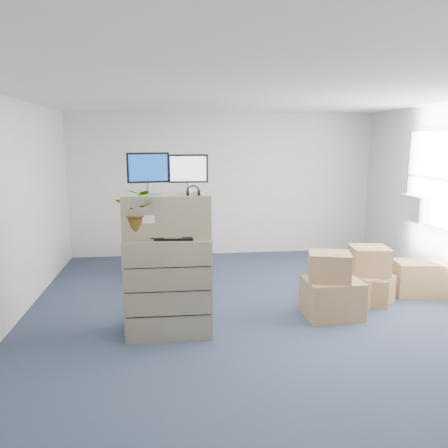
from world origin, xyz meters
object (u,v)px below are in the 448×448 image
(monitor_left, at_px, (148,171))
(keyboard, at_px, (171,238))
(water_bottle, at_px, (178,222))
(office_chair, at_px, (179,250))
(potted_plant, at_px, (138,216))
(filing_cabinet_lower, at_px, (169,285))
(monitor_right, at_px, (188,172))

(monitor_left, height_order, keyboard, monitor_left)
(water_bottle, bearing_deg, office_chair, 89.00)
(potted_plant, distance_m, office_chair, 2.63)
(monitor_left, xyz_separation_m, water_bottle, (0.32, 0.04, -0.60))
(keyboard, bearing_deg, potted_plant, -177.12)
(filing_cabinet_lower, bearing_deg, water_bottle, 33.57)
(monitor_right, distance_m, potted_plant, 0.76)
(keyboard, bearing_deg, water_bottle, 71.73)
(water_bottle, height_order, potted_plant, potted_plant)
(filing_cabinet_lower, height_order, water_bottle, water_bottle)
(monitor_left, xyz_separation_m, monitor_right, (0.45, 0.03, -0.01))
(keyboard, bearing_deg, filing_cabinet_lower, 115.90)
(filing_cabinet_lower, bearing_deg, potted_plant, -165.39)
(monitor_right, bearing_deg, office_chair, 94.47)
(keyboard, height_order, potted_plant, potted_plant)
(filing_cabinet_lower, distance_m, monitor_left, 1.36)
(filing_cabinet_lower, relative_size, potted_plant, 1.93)
(water_bottle, relative_size, potted_plant, 0.52)
(filing_cabinet_lower, xyz_separation_m, potted_plant, (-0.32, -0.08, 0.85))
(filing_cabinet_lower, height_order, monitor_right, monitor_right)
(water_bottle, bearing_deg, keyboard, -114.97)
(keyboard, height_order, water_bottle, water_bottle)
(monitor_right, relative_size, water_bottle, 1.44)
(water_bottle, height_order, office_chair, water_bottle)
(monitor_right, distance_m, water_bottle, 0.61)
(monitor_right, bearing_deg, water_bottle, 177.88)
(monitor_left, height_order, potted_plant, monitor_left)
(filing_cabinet_lower, distance_m, water_bottle, 0.75)
(keyboard, distance_m, potted_plant, 0.44)
(filing_cabinet_lower, xyz_separation_m, monitor_left, (-0.20, 0.04, 1.34))
(filing_cabinet_lower, xyz_separation_m, monitor_right, (0.25, 0.07, 1.33))
(office_chair, bearing_deg, monitor_left, 79.24)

